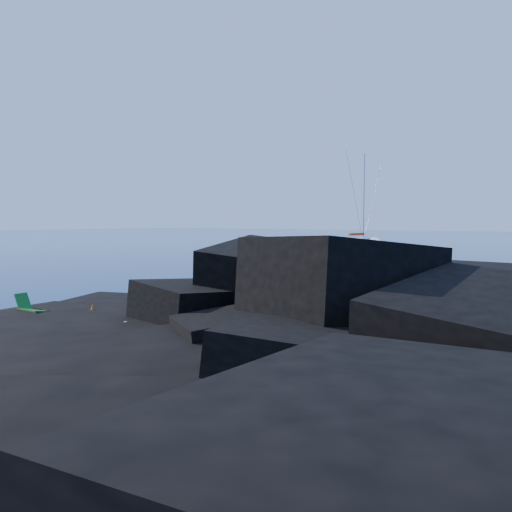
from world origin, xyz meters
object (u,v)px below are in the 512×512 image
Objects in this scene: sunbather at (113,324)px; marker_cone at (92,311)px; deck_chair at (32,305)px; sailboat at (361,250)px.

sunbather is 2.55m from marker_cone.
sailboat is at bearing 100.18° from deck_chair.
sunbather is at bearing 5.78° from deck_chair.
sailboat is 55.41m from deck_chair.
sailboat reaches higher than deck_chair.
deck_chair is 0.72× the size of sunbather.
deck_chair reaches higher than marker_cone.
sailboat is at bearing 104.56° from marker_cone.
sailboat is 6.89× the size of sunbather.
marker_cone is at bearing -72.92° from sailboat.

